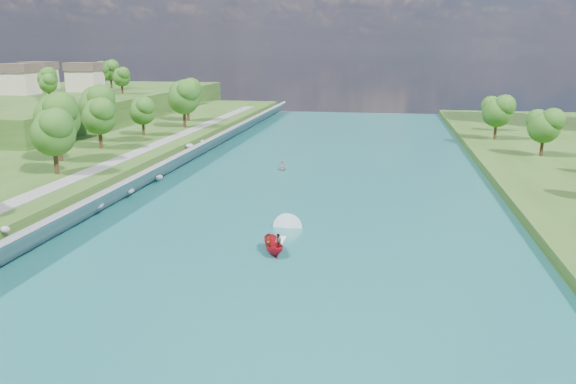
# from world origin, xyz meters

# --- Properties ---
(ground) EXTENTS (260.00, 260.00, 0.00)m
(ground) POSITION_xyz_m (0.00, 0.00, 0.00)
(ground) COLOR #2D5119
(ground) RESTS_ON ground
(river_water) EXTENTS (55.00, 240.00, 0.10)m
(river_water) POSITION_xyz_m (0.00, 20.00, 0.05)
(river_water) COLOR #175958
(river_water) RESTS_ON ground
(ridge_west) EXTENTS (60.00, 120.00, 9.00)m
(ridge_west) POSITION_xyz_m (-82.50, 95.00, 4.50)
(ridge_west) COLOR #2D5119
(ridge_west) RESTS_ON ground
(riprap_bank) EXTENTS (4.12, 236.00, 4.05)m
(riprap_bank) POSITION_xyz_m (-25.86, 19.10, 1.81)
(riprap_bank) COLOR slate
(riprap_bank) RESTS_ON ground
(riverside_path) EXTENTS (3.00, 200.00, 0.10)m
(riverside_path) POSITION_xyz_m (-32.50, 20.00, 3.55)
(riverside_path) COLOR gray
(riverside_path) RESTS_ON berm_west
(ridge_houses) EXTENTS (29.50, 29.50, 8.40)m
(ridge_houses) POSITION_xyz_m (-88.67, 100.00, 13.31)
(ridge_houses) COLOR beige
(ridge_houses) RESTS_ON ridge_west
(trees_east) EXTENTS (14.08, 136.46, 11.61)m
(trees_east) POSITION_xyz_m (37.41, 36.69, 6.44)
(trees_east) COLOR #224E15
(trees_east) RESTS_ON berm_east
(trees_ridge) EXTENTS (19.79, 48.31, 10.46)m
(trees_ridge) POSITION_xyz_m (-73.41, 98.52, 13.75)
(trees_ridge) COLOR #224E15
(trees_ridge) RESTS_ON ridge_west
(motorboat) EXTENTS (3.60, 19.18, 2.14)m
(motorboat) POSITION_xyz_m (-0.82, 2.33, 0.86)
(motorboat) COLOR #AB0D1D
(motorboat) RESTS_ON river_water
(raft) EXTENTS (2.47, 3.05, 1.48)m
(raft) POSITION_xyz_m (-7.76, 43.28, 0.43)
(raft) COLOR gray
(raft) RESTS_ON river_water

